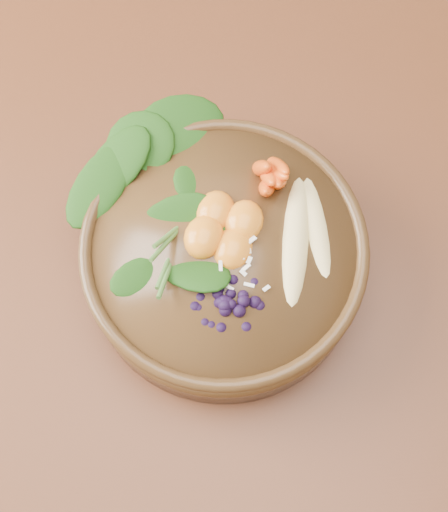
{
  "coord_description": "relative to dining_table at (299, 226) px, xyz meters",
  "views": [
    {
      "loc": [
        0.02,
        -0.34,
        1.45
      ],
      "look_at": [
        -0.06,
        -0.11,
        0.8
      ],
      "focal_mm": 50.0,
      "sensor_mm": 36.0,
      "label": 1
    }
  ],
  "objects": [
    {
      "name": "coconut_flakes",
      "position": [
        -0.05,
        -0.13,
        0.17
      ],
      "size": [
        0.11,
        0.1,
        0.01
      ],
      "primitive_type": null,
      "rotation": [
        0.0,
        0.0,
        0.44
      ],
      "color": "white",
      "rests_on": "stoneware_bowl"
    },
    {
      "name": "carrot_cluster",
      "position": [
        -0.04,
        -0.03,
        0.2
      ],
      "size": [
        0.08,
        0.08,
        0.08
      ],
      "primitive_type": null,
      "rotation": [
        0.0,
        0.0,
        0.44
      ],
      "color": "#E04C18",
      "rests_on": "stoneware_bowl"
    },
    {
      "name": "banana_halves",
      "position": [
        0.01,
        -0.08,
        0.18
      ],
      "size": [
        0.09,
        0.16,
        0.03
      ],
      "rotation": [
        0.0,
        0.0,
        0.44
      ],
      "color": "#E0CC84",
      "rests_on": "stoneware_bowl"
    },
    {
      "name": "kale_heap",
      "position": [
        -0.12,
        -0.08,
        0.19
      ],
      "size": [
        0.23,
        0.22,
        0.04
      ],
      "primitive_type": null,
      "rotation": [
        0.0,
        0.0,
        0.44
      ],
      "color": "#1C4910",
      "rests_on": "stoneware_bowl"
    },
    {
      "name": "stoneware_bowl",
      "position": [
        -0.06,
        -0.11,
        0.13
      ],
      "size": [
        0.36,
        0.36,
        0.07
      ],
      "primitive_type": "cylinder",
      "rotation": [
        0.0,
        0.0,
        0.44
      ],
      "color": "#432B13",
      "rests_on": "dining_table"
    },
    {
      "name": "blueberry_pile",
      "position": [
        -0.03,
        -0.16,
        0.19
      ],
      "size": [
        0.15,
        0.14,
        0.04
      ],
      "primitive_type": null,
      "rotation": [
        0.0,
        0.0,
        0.44
      ],
      "color": "black",
      "rests_on": "stoneware_bowl"
    },
    {
      "name": "ground",
      "position": [
        0.0,
        0.0,
        -0.66
      ],
      "size": [
        4.0,
        4.0,
        0.0
      ],
      "primitive_type": "plane",
      "color": "#381E0F",
      "rests_on": "ground"
    },
    {
      "name": "mandarin_cluster",
      "position": [
        -0.06,
        -0.1,
        0.18
      ],
      "size": [
        0.11,
        0.11,
        0.03
      ],
      "primitive_type": null,
      "rotation": [
        0.0,
        0.0,
        0.44
      ],
      "color": "orange",
      "rests_on": "stoneware_bowl"
    },
    {
      "name": "dining_table",
      "position": [
        0.0,
        0.0,
        0.0
      ],
      "size": [
        1.6,
        0.9,
        0.75
      ],
      "color": "#331C0C",
      "rests_on": "ground"
    }
  ]
}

